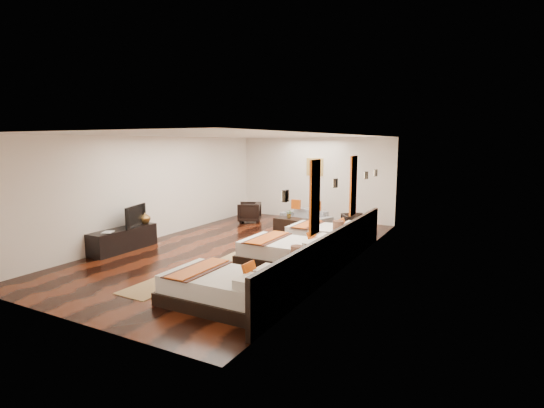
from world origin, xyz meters
The scene contains 30 objects.
floor centered at (0.00, 0.00, 0.00)m, with size 5.50×9.50×0.01m, color black.
ceiling centered at (0.00, 0.00, 2.80)m, with size 5.50×9.50×0.01m, color white.
back_wall centered at (0.00, 4.75, 1.40)m, with size 5.50×0.01×2.80m, color silver.
left_wall centered at (-2.75, 0.00, 1.40)m, with size 0.01×9.50×2.80m, color silver.
right_wall centered at (2.75, 0.00, 1.40)m, with size 0.01×9.50×2.80m, color silver.
headboard_panel centered at (2.71, -0.80, 0.45)m, with size 0.08×6.60×0.90m, color black.
bed_near centered at (1.70, -3.12, 0.27)m, with size 2.04×1.28×0.78m.
bed_mid centered at (1.70, -0.64, 0.28)m, with size 2.14×1.34×0.82m.
bed_far centered at (1.69, 1.46, 0.25)m, with size 1.91×1.20×0.73m.
nightstand_a centered at (2.45, -2.00, 0.29)m, with size 0.42×0.42×0.83m.
nightstand_b centered at (2.45, 0.20, 0.32)m, with size 0.46×0.46×0.91m.
jute_mat_near centered at (0.05, -3.09, 0.01)m, with size 0.75×1.20×0.01m, color #96774C.
jute_mat_mid centered at (0.40, -0.89, 0.01)m, with size 0.75×1.20×0.01m, color #96774C.
jute_mat_far centered at (0.37, 1.26, 0.01)m, with size 0.75×1.20×0.01m, color #96774C.
tv_console centered at (-2.50, -1.46, 0.28)m, with size 0.50×1.80×0.55m, color black.
tv centered at (-2.45, -1.18, 0.82)m, with size 0.94×0.12×0.54m, color black.
book centered at (-2.50, -2.04, 0.56)m, with size 0.23×0.30×0.03m, color black.
figurine centered at (-2.50, -0.74, 0.72)m, with size 0.33×0.33×0.34m, color brown.
sofa centered at (0.22, 3.51, 0.26)m, with size 1.75×0.68×0.51m, color gray.
armchair_left centered at (-1.66, 3.13, 0.33)m, with size 0.71×0.73×0.67m, color black.
armchair_right centered at (1.99, 2.93, 0.30)m, with size 0.65×0.67×0.61m, color black.
coffee_table centered at (0.22, 2.46, 0.20)m, with size 1.00×0.50×0.40m, color black.
table_plant centered at (0.11, 2.52, 0.52)m, with size 0.22×0.19×0.24m, color #215C1E.
orange_panel_a centered at (2.73, -1.90, 1.70)m, with size 0.04×0.40×1.30m, color #D86014.
orange_panel_b centered at (2.73, 0.30, 1.70)m, with size 0.04×0.40×1.30m, color #D86014.
sconce_near centered at (2.70, -3.00, 1.85)m, with size 0.07×0.12×0.18m.
sconce_mid centered at (2.70, -0.80, 1.85)m, with size 0.07×0.12×0.18m.
sconce_far centered at (2.70, 1.40, 1.85)m, with size 0.07×0.12×0.18m.
sconce_lounge centered at (2.70, 2.30, 1.85)m, with size 0.07×0.12×0.18m.
gold_artwork centered at (0.00, 4.73, 1.80)m, with size 0.60×0.04×0.60m, color #AD873F.
Camera 1 is at (5.43, -8.50, 2.64)m, focal length 27.42 mm.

